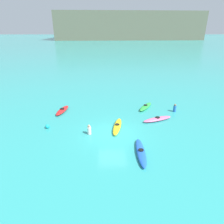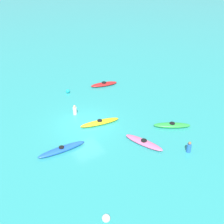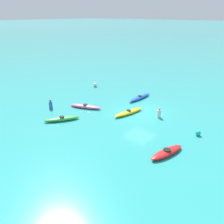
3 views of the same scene
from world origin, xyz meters
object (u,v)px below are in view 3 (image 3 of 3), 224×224
buoy_white (95,85)px  person_near_shore (159,113)px  buoy_cyan (198,133)px  kayak_yellow (129,112)px  kayak_blue (140,97)px  kayak_green (62,119)px  kayak_red (167,152)px  person_by_kayaks (51,105)px  kayak_pink (85,106)px

buoy_white → person_near_shore: (-10.56, 3.33, 0.16)m
buoy_white → buoy_cyan: (-14.40, 4.46, -0.04)m
kayak_yellow → person_near_shore: bearing=-156.9°
kayak_blue → person_near_shore: 4.90m
kayak_green → kayak_red: bearing=-174.9°
person_by_kayaks → buoy_cyan: bearing=-164.7°
kayak_blue → kayak_pink: same height
kayak_green → kayak_yellow: bearing=-126.3°
kayak_pink → person_by_kayaks: size_ratio=3.56×
kayak_blue → buoy_cyan: 8.75m
kayak_red → kayak_pink: same height
kayak_pink → buoy_white: buoy_white is taller
kayak_yellow → kayak_red: bearing=146.1°
buoy_white → kayak_green: bearing=117.5°
kayak_pink → buoy_cyan: size_ratio=8.23×
person_near_shore → person_by_kayaks: bearing=27.6°
buoy_cyan → person_near_shore: bearing=-16.4°
kayak_red → kayak_pink: size_ratio=0.90×
kayak_green → kayak_pink: same height
kayak_green → person_near_shore: size_ratio=3.19×
kayak_blue → buoy_cyan: size_ratio=9.28×
person_near_shore → kayak_yellow: bearing=23.1°
kayak_green → kayak_pink: bearing=-80.5°
kayak_green → person_near_shore: person_near_shore is taller
kayak_yellow → buoy_white: size_ratio=7.16×
kayak_yellow → kayak_green: size_ratio=1.18×
kayak_red → person_by_kayaks: 12.08m
kayak_pink → person_near_shore: (-6.40, -2.43, 0.22)m
kayak_red → kayak_pink: bearing=-14.1°
person_by_kayaks → kayak_red: bearing=178.6°
kayak_green → person_by_kayaks: person_by_kayaks is taller
kayak_blue → person_by_kayaks: person_by_kayaks is taller
buoy_cyan → person_near_shore: 4.00m
person_by_kayaks → kayak_blue: bearing=-122.9°
kayak_pink → person_near_shore: size_ratio=3.56×
kayak_green → person_near_shore: bearing=-135.8°
kayak_blue → kayak_green: same height
kayak_red → kayak_yellow: 6.90m
kayak_red → person_by_kayaks: bearing=-1.4°
kayak_blue → kayak_pink: bearing=65.1°
buoy_cyan → buoy_white: bearing=-17.2°
kayak_green → buoy_cyan: 10.72m
buoy_cyan → kayak_pink: bearing=7.3°
kayak_green → person_by_kayaks: bearing=-20.9°
kayak_yellow → buoy_cyan: 6.27m
kayak_yellow → kayak_pink: same height
kayak_green → buoy_cyan: bearing=-154.8°
person_near_shore → person_by_kayaks: 9.90m
kayak_blue → buoy_white: (6.65, -0.38, 0.07)m
buoy_white → person_by_kayaks: 8.11m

